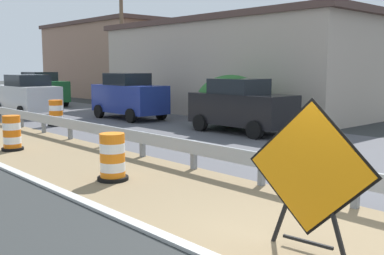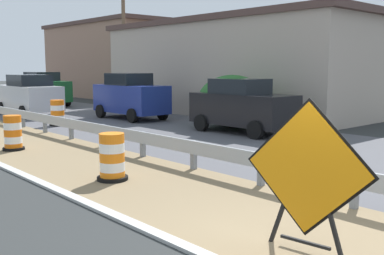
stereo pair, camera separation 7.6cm
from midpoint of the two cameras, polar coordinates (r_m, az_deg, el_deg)
name	(u,v)px [view 1 (the left image)]	position (r m, az deg, el deg)	size (l,w,h in m)	color
ground_plane	(312,247)	(6.63, 14.54, -14.33)	(160.00, 160.00, 0.00)	#2B2D2D
median_dirt_strip	(332,237)	(7.04, 16.89, -13.07)	(3.43, 120.00, 0.01)	#7F6B4C
guardrail_median	(303,170)	(8.87, 13.51, -5.20)	(0.18, 45.80, 0.71)	#999EA3
warning_sign_diamond	(309,173)	(6.17, 14.20, -5.51)	(0.27, 1.83, 2.07)	black
traffic_barrel_nearest	(113,159)	(10.03, -10.17, -3.94)	(0.68, 0.68, 1.03)	orange
traffic_barrel_close	(12,135)	(14.46, -21.82, -0.84)	(0.63, 0.63, 1.04)	orange
traffic_barrel_mid	(56,114)	(19.91, -16.82, 1.62)	(0.70, 0.70, 1.08)	orange
car_lead_far_lane	(27,95)	(24.66, -20.11, 3.84)	(2.07, 4.66, 2.07)	silver
car_mid_far_lane	(41,89)	(30.70, -18.50, 4.62)	(1.95, 4.70, 2.15)	#195128
car_distant_a	(241,106)	(17.11, 6.07, 2.72)	(1.96, 4.09, 2.02)	black
car_distant_c	(129,96)	(21.81, -8.03, 3.91)	(1.92, 4.08, 2.17)	navy
roadside_shop_near	(238,66)	(25.09, 5.67, 7.64)	(7.13, 15.67, 4.95)	#AD9E8E
roadside_shop_far	(113,60)	(39.01, -10.00, 8.36)	(6.74, 13.20, 6.08)	#93705B
utility_pole_near	(332,30)	(18.47, 17.04, 11.67)	(0.24, 1.80, 7.43)	brown
utility_pole_mid	(122,35)	(30.30, -8.89, 11.35)	(0.24, 1.80, 8.65)	brown
bush_roadside	(231,101)	(18.75, 4.78, 3.34)	(2.86, 2.86, 2.14)	#286028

